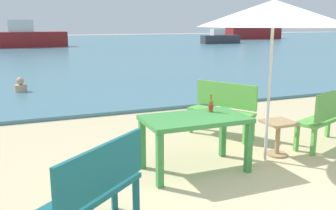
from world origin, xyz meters
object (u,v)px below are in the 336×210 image
object	(u,v)px
patio_umbrella	(274,13)
boat_tanker	(28,37)
side_table_wood	(278,133)
boat_cargo_ship	(253,31)
boat_sailboat	(220,38)
swimmer_person	(21,86)
bench_green_left	(327,115)
bench_green_right	(223,106)
beer_bottle_amber	(211,105)
picnic_table_green	(195,125)
bench_teal_center	(96,186)

from	to	relation	value
patio_umbrella	boat_tanker	size ratio (longest dim) A/B	0.40
side_table_wood	boat_cargo_ship	distance (m)	39.64
side_table_wood	boat_sailboat	distance (m)	29.54
swimmer_person	boat_tanker	bearing A→B (deg)	87.36
bench_green_left	bench_green_right	bearing A→B (deg)	136.44
patio_umbrella	bench_green_right	distance (m)	2.07
beer_bottle_amber	boat_cargo_ship	bearing A→B (deg)	54.50
patio_umbrella	swimmer_person	bearing A→B (deg)	115.16
swimmer_person	beer_bottle_amber	bearing A→B (deg)	-69.91
swimmer_person	boat_cargo_ship	size ratio (longest dim) A/B	0.06
bench_green_left	swimmer_person	bearing A→B (deg)	123.97
boat_sailboat	boat_tanker	bearing A→B (deg)	176.04
boat_tanker	boat_sailboat	world-z (taller)	boat_tanker
picnic_table_green	beer_bottle_amber	distance (m)	0.42
swimmer_person	boat_cargo_ship	world-z (taller)	boat_cargo_ship
side_table_wood	bench_green_right	xyz separation A→B (m)	(-0.25, 1.22, 0.19)
picnic_table_green	swimmer_person	xyz separation A→B (m)	(-2.10, 6.82, -0.41)
beer_bottle_amber	patio_umbrella	world-z (taller)	patio_umbrella
picnic_table_green	bench_teal_center	bearing A→B (deg)	-143.10
picnic_table_green	boat_sailboat	size ratio (longest dim) A/B	0.38
patio_umbrella	swimmer_person	world-z (taller)	patio_umbrella
bench_teal_center	beer_bottle_amber	bearing A→B (deg)	35.44
beer_bottle_amber	boat_cargo_ship	world-z (taller)	boat_cargo_ship
boat_sailboat	beer_bottle_amber	bearing A→B (deg)	-120.15
picnic_table_green	boat_sailboat	distance (m)	30.29
bench_teal_center	bench_green_right	size ratio (longest dim) A/B	0.94
beer_bottle_amber	boat_sailboat	size ratio (longest dim) A/B	0.07
picnic_table_green	boat_cargo_ship	distance (m)	40.50
picnic_table_green	bench_green_left	distance (m)	2.43
picnic_table_green	patio_umbrella	world-z (taller)	patio_umbrella
patio_umbrella	swimmer_person	distance (m)	7.84
bench_teal_center	boat_sailboat	distance (m)	32.13
side_table_wood	bench_teal_center	world-z (taller)	bench_teal_center
bench_green_right	boat_sailboat	bearing A→B (deg)	60.22
picnic_table_green	bench_green_left	bearing A→B (deg)	2.28
bench_green_right	boat_tanker	distance (m)	26.07
bench_green_left	boat_tanker	size ratio (longest dim) A/B	0.22
picnic_table_green	boat_tanker	distance (m)	27.26
side_table_wood	bench_teal_center	xyz separation A→B (m)	(-3.03, -1.25, 0.19)
swimmer_person	boat_sailboat	world-z (taller)	boat_sailboat
beer_bottle_amber	boat_tanker	xyz separation A→B (m)	(-1.49, 27.06, -0.02)
bench_green_left	bench_green_right	distance (m)	1.72
bench_teal_center	boat_cargo_ship	size ratio (longest dim) A/B	0.18
beer_bottle_amber	bench_teal_center	world-z (taller)	beer_bottle_amber
patio_umbrella	bench_teal_center	bearing A→B (deg)	-157.47
bench_teal_center	boat_tanker	world-z (taller)	boat_tanker
bench_green_right	boat_sailboat	world-z (taller)	boat_sailboat
beer_bottle_amber	bench_green_left	world-z (taller)	beer_bottle_amber
picnic_table_green	bench_green_right	distance (m)	1.75
picnic_table_green	patio_umbrella	size ratio (longest dim) A/B	0.61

